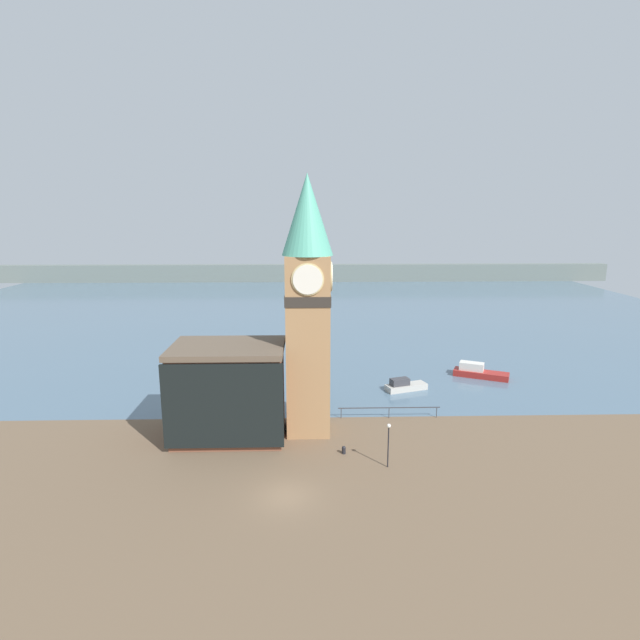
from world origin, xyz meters
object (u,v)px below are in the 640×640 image
object	(u,v)px
pier_building	(229,391)
boat_near	(405,386)
boat_far	(478,372)
lamp_post	(389,437)
mooring_bollard_near	(344,450)
clock_tower	(308,300)

from	to	relation	value
pier_building	boat_near	world-z (taller)	pier_building
pier_building	boat_far	world-z (taller)	pier_building
boat_far	lamp_post	bearing A→B (deg)	-98.49
mooring_bollard_near	lamp_post	size ratio (longest dim) A/B	0.18
pier_building	mooring_bollard_near	world-z (taller)	pier_building
mooring_bollard_near	pier_building	bearing A→B (deg)	159.10
clock_tower	boat_far	xyz separation A→B (m)	(20.88, 14.86, -11.60)
pier_building	boat_far	distance (m)	32.24
clock_tower	lamp_post	distance (m)	13.44
clock_tower	boat_near	distance (m)	19.09
pier_building	lamp_post	bearing A→B (deg)	-24.84
mooring_bollard_near	boat_far	bearing A→B (deg)	47.37
boat_near	boat_far	distance (m)	10.90
pier_building	lamp_post	xyz separation A→B (m)	(13.29, -6.15, -1.63)
lamp_post	boat_far	bearing A→B (deg)	56.17
clock_tower	mooring_bollard_near	bearing A→B (deg)	-57.81
mooring_bollard_near	lamp_post	xyz separation A→B (m)	(3.31, -2.34, 2.22)
pier_building	boat_far	bearing A→B (deg)	29.33
clock_tower	mooring_bollard_near	size ratio (longest dim) A/B	34.11
clock_tower	mooring_bollard_near	distance (m)	13.07
pier_building	mooring_bollard_near	xyz separation A→B (m)	(9.98, -3.81, -3.85)
pier_building	boat_near	distance (m)	21.52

